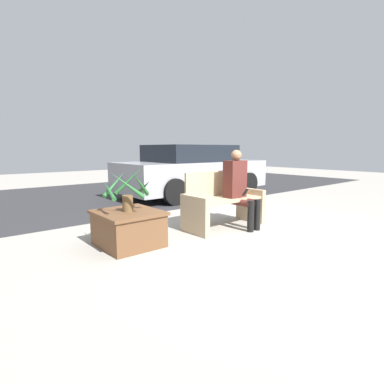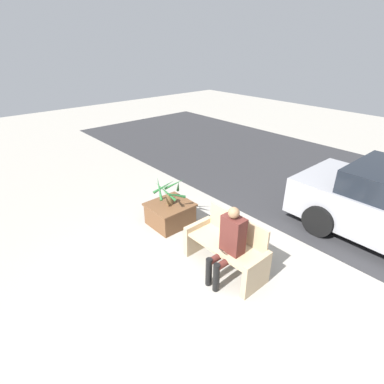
{
  "view_description": "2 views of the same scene",
  "coord_description": "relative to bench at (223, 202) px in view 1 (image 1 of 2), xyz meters",
  "views": [
    {
      "loc": [
        -3.42,
        -2.7,
        1.3
      ],
      "look_at": [
        -0.41,
        0.92,
        0.62
      ],
      "focal_mm": 28.0,
      "sensor_mm": 36.0,
      "label": 1
    },
    {
      "loc": [
        2.76,
        -2.31,
        3.45
      ],
      "look_at": [
        -1.08,
        1.04,
        0.87
      ],
      "focal_mm": 28.0,
      "sensor_mm": 36.0,
      "label": 2
    }
  ],
  "objects": [
    {
      "name": "potted_plant",
      "position": [
        -1.69,
        0.1,
        0.34
      ],
      "size": [
        0.62,
        0.62,
        0.59
      ],
      "color": "brown",
      "rests_on": "planter_box"
    },
    {
      "name": "person_seated",
      "position": [
        0.19,
        -0.19,
        0.28
      ],
      "size": [
        0.36,
        0.58,
        1.28
      ],
      "color": "#51231E",
      "rests_on": "ground_plane"
    },
    {
      "name": "ground_plane",
      "position": [
        -0.13,
        -0.76,
        -0.42
      ],
      "size": [
        30.0,
        30.0,
        0.0
      ],
      "primitive_type": "plane",
      "color": "#9E998E"
    },
    {
      "name": "planter_box",
      "position": [
        -1.7,
        0.1,
        -0.16
      ],
      "size": [
        0.79,
        0.85,
        0.47
      ],
      "color": "brown",
      "rests_on": "ground_plane"
    },
    {
      "name": "parked_car",
      "position": [
        1.81,
        2.95,
        0.28
      ],
      "size": [
        4.24,
        1.98,
        1.4
      ],
      "color": "#99999E",
      "rests_on": "ground_plane"
    },
    {
      "name": "road_surface",
      "position": [
        -0.13,
        4.61,
        -0.41
      ],
      "size": [
        20.0,
        6.0,
        0.01
      ],
      "primitive_type": "cube",
      "color": "#2D2D30",
      "rests_on": "ground_plane"
    },
    {
      "name": "bench",
      "position": [
        0.0,
        0.0,
        0.0
      ],
      "size": [
        1.41,
        0.6,
        0.92
      ],
      "color": "tan",
      "rests_on": "ground_plane"
    }
  ]
}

